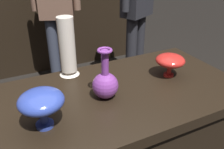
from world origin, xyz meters
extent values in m
cube|color=black|center=(0.00, 0.00, 0.78)|extent=(1.20, 0.64, 0.05)
cube|color=black|center=(0.00, 2.20, 0.47)|extent=(2.60, 0.40, 0.95)
sphere|color=#7A388E|center=(-0.07, -0.02, 0.86)|extent=(0.12, 0.12, 0.12)
cylinder|color=#7A388E|center=(-0.07, -0.02, 0.97)|extent=(0.03, 0.03, 0.12)
torus|color=#7A388E|center=(-0.07, -0.02, 1.02)|extent=(0.06, 0.06, 0.01)
cylinder|color=red|center=(0.30, 0.02, 0.81)|extent=(0.05, 0.05, 0.01)
cylinder|color=red|center=(0.30, 0.02, 0.83)|extent=(0.02, 0.02, 0.05)
ellipsoid|color=red|center=(0.30, 0.02, 0.89)|extent=(0.15, 0.15, 0.06)
cylinder|color=#2D429E|center=(-0.36, -0.10, 0.81)|extent=(0.07, 0.07, 0.01)
cylinder|color=#2D429E|center=(-0.36, -0.10, 0.84)|extent=(0.03, 0.03, 0.06)
ellipsoid|color=#2D429E|center=(-0.36, -0.10, 0.91)|extent=(0.17, 0.17, 0.08)
cone|color=silver|center=(-0.15, 0.27, 0.81)|extent=(0.10, 0.10, 0.02)
cylinder|color=silver|center=(-0.15, 0.27, 0.96)|extent=(0.08, 0.08, 0.28)
cylinder|color=#232328|center=(0.87, 1.19, 0.40)|extent=(0.11, 0.11, 0.80)
cylinder|color=#232328|center=(0.74, 1.12, 0.40)|extent=(0.11, 0.11, 0.80)
cylinder|color=#333847|center=(0.18, 1.48, 0.39)|extent=(0.11, 0.11, 0.78)
cylinder|color=#333847|center=(0.04, 1.53, 0.39)|extent=(0.11, 0.11, 0.78)
camera|label=1|loc=(-0.45, -0.85, 1.39)|focal=38.73mm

